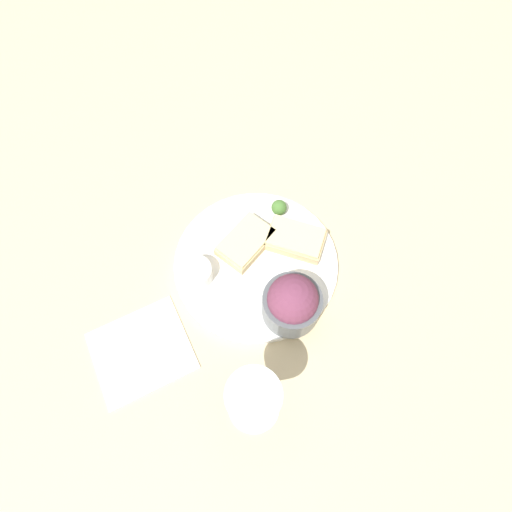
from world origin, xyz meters
TOP-DOWN VIEW (x-y plane):
  - ground_plane at (0.00, 0.00)m, footprint 4.00×4.00m
  - dinner_plate at (0.00, 0.00)m, footprint 0.29×0.29m
  - salad_bowl at (-0.03, 0.10)m, footprint 0.09×0.09m
  - sauce_ramekin at (0.10, -0.00)m, footprint 0.05×0.05m
  - cheese_toast_near at (0.01, -0.03)m, footprint 0.12×0.11m
  - cheese_toast_far at (-0.08, -0.02)m, footprint 0.12×0.11m
  - wine_glass at (0.07, 0.23)m, footprint 0.08×0.08m
  - garnish at (-0.07, -0.09)m, footprint 0.03×0.03m
  - napkin at (0.22, 0.10)m, footprint 0.17×0.16m

SIDE VIEW (x-z plane):
  - ground_plane at x=0.00m, z-range 0.00..0.00m
  - napkin at x=0.22m, z-range 0.00..0.01m
  - dinner_plate at x=0.00m, z-range 0.00..0.01m
  - cheese_toast_near at x=0.01m, z-range 0.01..0.04m
  - cheese_toast_far at x=-0.08m, z-range 0.01..0.04m
  - garnish at x=-0.07m, z-range 0.01..0.04m
  - sauce_ramekin at x=0.10m, z-range 0.02..0.05m
  - salad_bowl at x=-0.03m, z-range 0.01..0.10m
  - wine_glass at x=0.07m, z-range 0.03..0.17m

